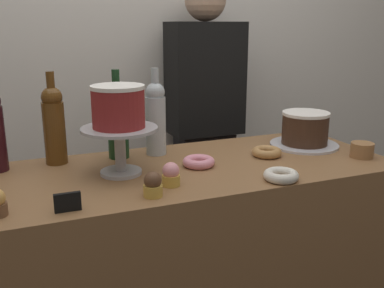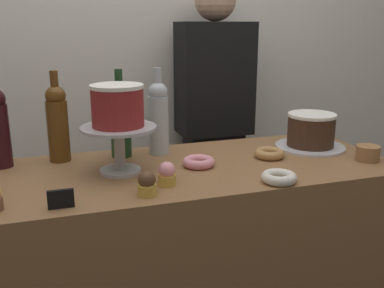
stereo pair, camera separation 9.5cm
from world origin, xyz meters
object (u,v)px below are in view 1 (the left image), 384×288
object	(u,v)px
cupcake_chocolate	(153,185)
donut_sugar	(281,175)
cookie_stack	(362,150)
wine_bottle_green	(117,119)
price_sign_chalkboard	(68,202)
cake_stand_pedestal	(120,142)
chocolate_round_cake	(305,128)
wine_bottle_amber	(54,124)
barista_figure	(204,134)
donut_pink	(199,162)
donut_maple	(267,152)
white_layer_cake	(118,106)
wine_bottle_clear	(156,117)
cupcake_strawberry	(171,175)

from	to	relation	value
cupcake_chocolate	donut_sugar	distance (m)	0.42
cupcake_chocolate	cookie_stack	distance (m)	0.84
wine_bottle_green	price_sign_chalkboard	world-z (taller)	wine_bottle_green
cake_stand_pedestal	chocolate_round_cake	size ratio (longest dim) A/B	1.32
wine_bottle_amber	cupcake_chocolate	size ratio (longest dim) A/B	4.38
cake_stand_pedestal	barista_figure	distance (m)	0.89
donut_sugar	donut_pink	bearing A→B (deg)	129.37
donut_maple	donut_pink	world-z (taller)	same
chocolate_round_cake	donut_maple	bearing A→B (deg)	-162.54
donut_sugar	cookie_stack	world-z (taller)	cookie_stack
chocolate_round_cake	wine_bottle_green	xyz separation A→B (m)	(-0.74, 0.12, 0.07)
white_layer_cake	donut_pink	size ratio (longest dim) A/B	1.53
barista_figure	wine_bottle_amber	bearing A→B (deg)	-149.51
wine_bottle_green	donut_sugar	distance (m)	0.62
wine_bottle_clear	cupcake_strawberry	world-z (taller)	wine_bottle_clear
cake_stand_pedestal	white_layer_cake	bearing A→B (deg)	-90.00
donut_pink	price_sign_chalkboard	bearing A→B (deg)	-154.40
wine_bottle_amber	chocolate_round_cake	bearing A→B (deg)	-8.14
cupcake_chocolate	white_layer_cake	bearing A→B (deg)	100.16
wine_bottle_green	donut_pink	xyz separation A→B (m)	(0.23, -0.21, -0.13)
white_layer_cake	cupcake_chocolate	distance (m)	0.30
wine_bottle_clear	cupcake_strawberry	bearing A→B (deg)	-100.03
barista_figure	wine_bottle_clear	bearing A→B (deg)	-130.52
wine_bottle_clear	donut_maple	distance (m)	0.44
wine_bottle_clear	price_sign_chalkboard	xyz separation A→B (m)	(-0.38, -0.43, -0.12)
cookie_stack	cupcake_chocolate	bearing A→B (deg)	-174.53
donut_pink	barista_figure	world-z (taller)	barista_figure
wine_bottle_green	wine_bottle_amber	xyz separation A→B (m)	(-0.22, 0.01, 0.00)
price_sign_chalkboard	barista_figure	size ratio (longest dim) A/B	0.04
cake_stand_pedestal	wine_bottle_green	distance (m)	0.19
wine_bottle_clear	cupcake_strawberry	size ratio (longest dim) A/B	4.38
wine_bottle_clear	cupcake_chocolate	distance (m)	0.44
donut_sugar	cake_stand_pedestal	bearing A→B (deg)	151.34
cupcake_chocolate	cupcake_strawberry	bearing A→B (deg)	39.29
cookie_stack	barista_figure	xyz separation A→B (m)	(-0.29, 0.80, -0.10)
chocolate_round_cake	cupcake_chocolate	world-z (taller)	chocolate_round_cake
white_layer_cake	donut_pink	distance (m)	0.34
wine_bottle_clear	cookie_stack	bearing A→B (deg)	-25.10
wine_bottle_green	barista_figure	world-z (taller)	barista_figure
wine_bottle_clear	donut_sugar	xyz separation A→B (m)	(0.28, -0.43, -0.13)
donut_pink	cupcake_chocolate	bearing A→B (deg)	-137.96
chocolate_round_cake	cupcake_chocolate	distance (m)	0.79
wine_bottle_clear	donut_pink	world-z (taller)	wine_bottle_clear
donut_pink	donut_sugar	bearing A→B (deg)	-50.63
donut_sugar	cookie_stack	xyz separation A→B (m)	(0.42, 0.10, 0.01)
donut_maple	donut_sugar	bearing A→B (deg)	-111.38
cake_stand_pedestal	chocolate_round_cake	distance (m)	0.77
cupcake_strawberry	price_sign_chalkboard	size ratio (longest dim) A/B	1.06
white_layer_cake	wine_bottle_amber	world-z (taller)	wine_bottle_amber
cupcake_strawberry	cookie_stack	world-z (taller)	cupcake_strawberry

